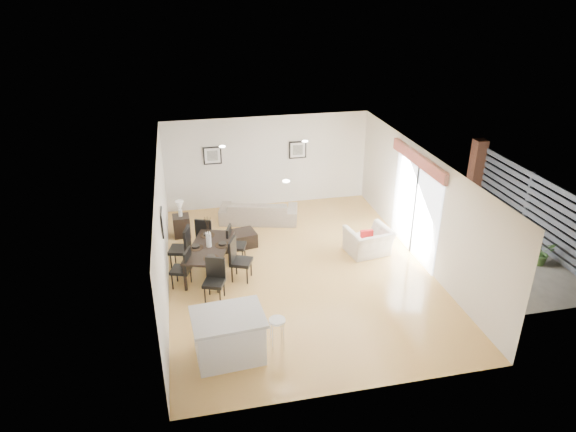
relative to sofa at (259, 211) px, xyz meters
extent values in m
plane|color=tan|center=(0.48, -2.82, -0.31)|extent=(8.00, 8.00, 0.00)
cube|color=silver|center=(0.48, 1.18, 1.04)|extent=(6.00, 0.04, 2.70)
cube|color=silver|center=(0.48, -6.82, 1.04)|extent=(6.00, 0.04, 2.70)
cube|color=silver|center=(-2.52, -2.82, 1.04)|extent=(0.04, 8.00, 2.70)
cube|color=silver|center=(3.48, -2.82, 1.04)|extent=(0.04, 8.00, 2.70)
cube|color=white|center=(0.48, -2.82, 2.39)|extent=(6.00, 8.00, 0.02)
imported|color=gray|center=(0.00, 0.00, 0.00)|extent=(2.30, 1.36, 0.63)
imported|color=beige|center=(2.37, -2.40, 0.02)|extent=(1.16, 1.05, 0.67)
imported|color=#3D6129|center=(6.23, -3.76, 0.00)|extent=(0.59, 0.52, 0.63)
imported|color=#3D6129|center=(6.14, -1.89, 0.03)|extent=(0.47, 0.47, 0.68)
cube|color=black|center=(-1.54, -2.52, 0.36)|extent=(1.33, 1.86, 0.06)
cylinder|color=black|center=(-2.14, -3.14, 0.01)|extent=(0.07, 0.07, 0.65)
cylinder|color=black|center=(-1.64, -1.66, 0.01)|extent=(0.07, 0.07, 0.65)
cylinder|color=black|center=(-1.45, -3.38, 0.01)|extent=(0.07, 0.07, 0.65)
cylinder|color=black|center=(-0.95, -1.89, 0.01)|extent=(0.07, 0.07, 0.65)
cube|color=black|center=(-2.21, -2.94, 0.10)|extent=(0.52, 0.52, 0.07)
cube|color=black|center=(-2.05, -3.00, 0.36)|extent=(0.19, 0.41, 0.49)
cylinder|color=black|center=(-2.31, -2.73, -0.13)|extent=(0.03, 0.03, 0.38)
cylinder|color=black|center=(-2.01, -2.84, -0.13)|extent=(0.03, 0.03, 0.38)
cylinder|color=black|center=(-2.42, -3.04, -0.13)|extent=(0.03, 0.03, 0.38)
cylinder|color=black|center=(-2.12, -3.14, -0.13)|extent=(0.03, 0.03, 0.38)
cube|color=black|center=(-2.21, -2.10, 0.15)|extent=(0.57, 0.57, 0.08)
cube|color=black|center=(-2.02, -2.15, 0.44)|extent=(0.18, 0.46, 0.55)
cylinder|color=black|center=(-2.34, -1.87, -0.10)|extent=(0.04, 0.04, 0.42)
cylinder|color=black|center=(-1.99, -1.97, -0.10)|extent=(0.04, 0.04, 0.42)
cylinder|color=black|center=(-2.44, -2.22, -0.10)|extent=(0.04, 0.04, 0.42)
cylinder|color=black|center=(-2.09, -2.32, -0.10)|extent=(0.04, 0.04, 0.42)
cube|color=black|center=(-0.87, -2.94, 0.14)|extent=(0.59, 0.59, 0.08)
cube|color=black|center=(-1.05, -2.86, 0.42)|extent=(0.23, 0.44, 0.54)
cylinder|color=black|center=(-0.77, -3.17, -0.11)|extent=(0.04, 0.04, 0.41)
cylinder|color=black|center=(-1.10, -3.03, -0.11)|extent=(0.04, 0.04, 0.41)
cylinder|color=black|center=(-0.64, -2.84, -0.11)|extent=(0.04, 0.04, 0.41)
cylinder|color=black|center=(-0.96, -2.71, -0.11)|extent=(0.04, 0.04, 0.41)
cube|color=black|center=(-0.87, -2.10, 0.09)|extent=(0.51, 0.51, 0.07)
cube|color=black|center=(-1.04, -2.04, 0.35)|extent=(0.17, 0.41, 0.49)
cylinder|color=black|center=(-0.76, -2.30, -0.13)|extent=(0.03, 0.03, 0.37)
cylinder|color=black|center=(-1.07, -2.20, -0.13)|extent=(0.03, 0.03, 0.37)
cylinder|color=black|center=(-0.67, -1.99, -0.13)|extent=(0.03, 0.03, 0.37)
cylinder|color=black|center=(-0.97, -1.89, -0.13)|extent=(0.03, 0.03, 0.37)
cube|color=black|center=(-1.54, -3.64, 0.11)|extent=(0.54, 0.54, 0.07)
cube|color=black|center=(-1.48, -3.47, 0.37)|extent=(0.41, 0.20, 0.50)
cylinder|color=black|center=(-1.75, -3.73, -0.12)|extent=(0.03, 0.03, 0.38)
cylinder|color=black|center=(-1.64, -3.43, -0.12)|extent=(0.03, 0.03, 0.38)
cylinder|color=black|center=(-1.44, -3.85, -0.12)|extent=(0.03, 0.03, 0.38)
cylinder|color=black|center=(-1.33, -3.54, -0.12)|extent=(0.03, 0.03, 0.38)
cube|color=black|center=(-1.54, -1.39, 0.10)|extent=(0.55, 0.55, 0.07)
cube|color=black|center=(-1.61, -1.56, 0.37)|extent=(0.41, 0.21, 0.50)
cylinder|color=black|center=(-1.33, -1.31, -0.12)|extent=(0.03, 0.03, 0.38)
cylinder|color=black|center=(-1.45, -1.61, -0.12)|extent=(0.03, 0.03, 0.38)
cylinder|color=black|center=(-1.63, -1.18, -0.12)|extent=(0.03, 0.03, 0.38)
cylinder|color=black|center=(-1.76, -1.48, -0.12)|extent=(0.03, 0.03, 0.38)
cylinder|color=white|center=(-1.54, -2.52, 0.56)|extent=(0.12, 0.12, 0.35)
cylinder|color=black|center=(-1.24, -2.52, 0.39)|extent=(0.34, 0.34, 0.01)
cylinder|color=black|center=(-1.24, -2.52, 0.42)|extent=(0.18, 0.18, 0.05)
cylinder|color=black|center=(-1.54, -1.96, 0.39)|extent=(0.34, 0.34, 0.01)
cylinder|color=black|center=(-1.54, -1.96, 0.42)|extent=(0.18, 0.18, 0.05)
cylinder|color=black|center=(-1.85, -2.52, 0.39)|extent=(0.34, 0.34, 0.01)
cylinder|color=black|center=(-1.85, -2.52, 0.42)|extent=(0.18, 0.18, 0.05)
cylinder|color=black|center=(-1.54, -3.07, 0.39)|extent=(0.34, 0.34, 0.01)
cylinder|color=black|center=(-1.54, -3.07, 0.42)|extent=(0.18, 0.18, 0.05)
cube|color=black|center=(-0.78, -1.36, -0.12)|extent=(1.04, 0.74, 0.38)
cube|color=black|center=(-2.14, -0.44, -0.03)|extent=(0.45, 0.45, 0.57)
cylinder|color=white|center=(-2.14, -0.44, 0.35)|extent=(0.10, 0.10, 0.18)
cone|color=beige|center=(-2.14, -0.44, 0.56)|extent=(0.22, 0.22, 0.24)
cube|color=#A91515|center=(2.27, -2.49, 0.22)|extent=(0.31, 0.12, 0.31)
cube|color=silver|center=(-1.43, -5.50, 0.10)|extent=(1.24, 0.97, 0.83)
cube|color=#BCBCBE|center=(-1.43, -5.50, 0.55)|extent=(1.35, 1.07, 0.06)
cylinder|color=white|center=(-0.54, -5.50, 0.33)|extent=(0.31, 0.31, 0.04)
cylinder|color=silver|center=(-0.44, -5.39, 0.01)|extent=(0.02, 0.02, 0.65)
cylinder|color=silver|center=(-0.64, -5.39, 0.01)|extent=(0.02, 0.02, 0.65)
cylinder|color=silver|center=(-0.64, -5.60, 0.01)|extent=(0.02, 0.02, 0.65)
cylinder|color=silver|center=(-0.44, -5.60, 0.01)|extent=(0.02, 0.02, 0.65)
cube|color=black|center=(-1.12, 1.15, 1.34)|extent=(0.52, 0.03, 0.52)
cube|color=white|center=(-1.12, 1.15, 1.34)|extent=(0.44, 0.04, 0.44)
cube|color=#4F4F4A|center=(-1.12, 1.15, 1.34)|extent=(0.30, 0.04, 0.30)
cube|color=black|center=(1.38, 1.15, 1.34)|extent=(0.52, 0.03, 0.52)
cube|color=white|center=(1.38, 1.15, 1.34)|extent=(0.44, 0.04, 0.44)
cube|color=#4F4F4A|center=(1.38, 1.15, 1.34)|extent=(0.30, 0.04, 0.30)
cube|color=black|center=(-2.49, -3.02, 1.34)|extent=(0.03, 0.52, 0.52)
cube|color=white|center=(-2.49, -3.02, 1.34)|extent=(0.04, 0.44, 0.44)
cube|color=#4F4F4A|center=(-2.49, -3.02, 1.34)|extent=(0.04, 0.30, 0.30)
cube|color=white|center=(3.46, -2.52, 0.81)|extent=(0.02, 2.40, 2.25)
cube|color=black|center=(3.44, -2.52, 0.81)|extent=(0.03, 0.05, 2.25)
cube|color=black|center=(3.44, -2.52, 1.96)|extent=(0.03, 2.50, 0.05)
cube|color=maroon|center=(3.40, -2.52, 2.12)|extent=(0.10, 2.70, 0.28)
plane|color=gray|center=(5.48, -2.52, -0.31)|extent=(6.00, 6.00, 0.00)
cube|color=#313134|center=(6.68, -2.52, 0.59)|extent=(0.08, 5.50, 1.80)
cube|color=brown|center=(6.53, -0.12, 0.69)|extent=(0.35, 0.35, 2.00)
camera|label=1|loc=(-1.95, -12.96, 6.00)|focal=32.00mm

